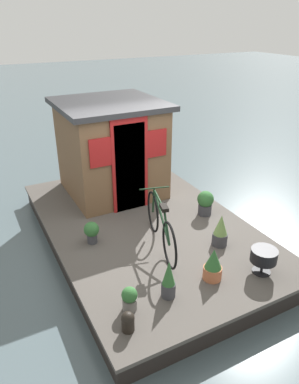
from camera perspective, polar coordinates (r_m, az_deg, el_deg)
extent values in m
plane|color=#4C5B60|center=(6.81, -0.79, -7.62)|extent=(60.00, 60.00, 0.00)
cube|color=#4C4742|center=(6.61, -0.80, -5.01)|extent=(5.21, 3.32, 0.06)
cube|color=black|center=(6.72, -0.79, -6.44)|extent=(5.10, 3.25, 0.33)
cube|color=brown|center=(7.47, -6.10, 6.54)|extent=(1.81, 1.80, 1.81)
cube|color=#28282B|center=(7.20, -6.47, 13.73)|extent=(2.01, 2.00, 0.10)
cube|color=#144733|center=(6.69, -3.10, 3.76)|extent=(0.04, 0.60, 1.70)
cube|color=maroon|center=(6.67, -3.10, 4.15)|extent=(0.03, 0.72, 1.80)
cube|color=maroon|center=(6.78, 1.01, 7.71)|extent=(0.03, 0.44, 0.52)
cube|color=maroon|center=(6.36, -7.65, 6.22)|extent=(0.03, 0.44, 0.52)
torus|color=black|center=(6.20, 0.54, -3.15)|extent=(0.70, 0.21, 0.72)
torus|color=black|center=(5.35, 3.18, -8.43)|extent=(0.70, 0.21, 0.72)
cylinder|color=black|center=(5.62, 1.90, -3.82)|extent=(0.95, 0.28, 0.49)
cylinder|color=black|center=(5.65, 1.50, -1.13)|extent=(0.61, 0.19, 0.07)
cylinder|color=black|center=(5.37, 2.75, -5.59)|extent=(0.36, 0.12, 0.45)
cylinder|color=black|center=(6.06, 0.64, -1.44)|extent=(0.12, 0.06, 0.47)
cube|color=black|center=(5.38, 2.33, -2.49)|extent=(0.22, 0.15, 0.06)
cylinder|color=black|center=(5.90, 0.75, 0.62)|extent=(0.15, 0.49, 0.02)
cylinder|color=#38383D|center=(6.07, -9.08, -7.24)|extent=(0.16, 0.16, 0.16)
sphere|color=#2D602D|center=(5.98, -9.19, -5.87)|extent=(0.25, 0.25, 0.25)
cylinder|color=#B2603D|center=(5.33, 9.93, -12.51)|extent=(0.27, 0.27, 0.19)
cone|color=#2D602D|center=(5.18, 10.14, -10.35)|extent=(0.24, 0.24, 0.31)
cylinder|color=#38383D|center=(4.98, 3.00, -15.22)|extent=(0.19, 0.19, 0.21)
cone|color=#2D602D|center=(4.80, 3.08, -12.69)|extent=(0.17, 0.17, 0.36)
cylinder|color=#38383D|center=(6.05, 11.05, -7.34)|extent=(0.25, 0.25, 0.21)
cone|color=#70934C|center=(5.90, 11.28, -5.11)|extent=(0.23, 0.23, 0.35)
cylinder|color=slate|center=(4.82, -3.16, -17.31)|extent=(0.19, 0.19, 0.16)
sphere|color=#2D602D|center=(4.71, -3.20, -15.97)|extent=(0.21, 0.21, 0.21)
cylinder|color=#38383D|center=(6.88, 8.76, -2.71)|extent=(0.25, 0.25, 0.21)
sphere|color=#2D602D|center=(6.79, 8.88, -1.12)|extent=(0.31, 0.31, 0.31)
cylinder|color=black|center=(5.50, 17.69, -9.56)|extent=(0.38, 0.38, 0.19)
cylinder|color=black|center=(5.61, 17.42, -11.19)|extent=(0.04, 0.04, 0.20)
cylinder|color=black|center=(5.66, 17.30, -11.92)|extent=(0.27, 0.27, 0.02)
cylinder|color=black|center=(4.56, -3.43, -20.19)|extent=(0.16, 0.16, 0.19)
sphere|color=black|center=(4.49, -3.46, -19.36)|extent=(0.16, 0.16, 0.16)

